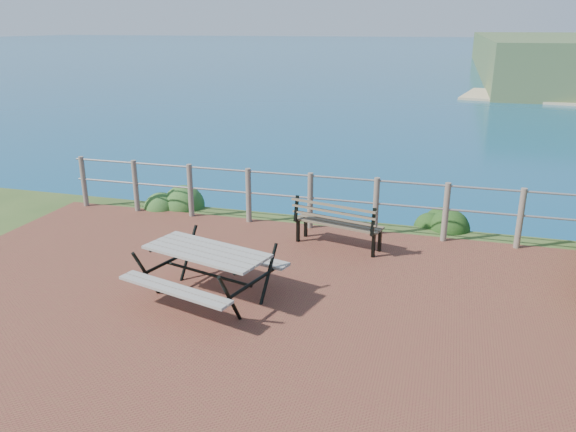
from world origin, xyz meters
name	(u,v)px	position (x,y,z in m)	size (l,w,h in m)	color
ground	(245,318)	(0.00, 0.00, 0.00)	(10.00, 7.00, 0.12)	brown
ocean	(451,36)	(0.00, 200.00, 0.00)	(1200.00, 1200.00, 0.00)	#145F7B
safety_railing	(310,198)	(0.00, 3.35, 0.57)	(9.40, 0.10, 1.00)	#6B5B4C
picnic_table	(207,269)	(-0.63, 0.32, 0.44)	(1.75, 1.38, 0.69)	gray
park_bench	(339,216)	(0.65, 2.61, 0.54)	(1.48, 0.69, 0.81)	brown
shrub_lip_west	(176,205)	(-2.92, 3.92, 0.00)	(0.85, 0.85, 0.62)	#2C5921
shrub_lip_east	(443,224)	(2.28, 4.27, 0.00)	(0.86, 0.86, 0.63)	#1A3D12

